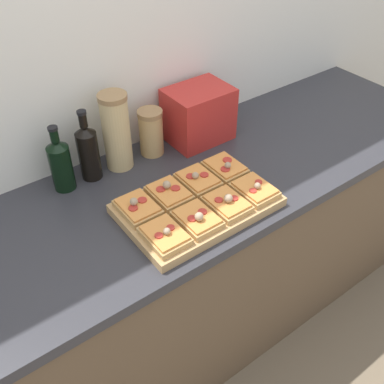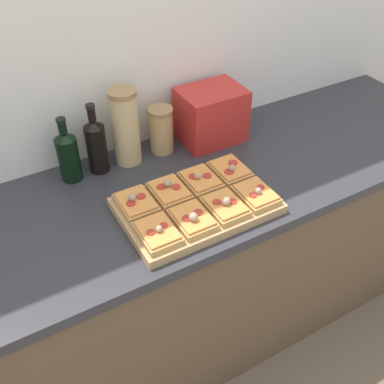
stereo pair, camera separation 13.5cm
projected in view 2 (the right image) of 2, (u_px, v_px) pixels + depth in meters
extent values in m
cube|color=silver|center=(111.00, 53.00, 1.55)|extent=(6.00, 0.06, 2.50)
cube|color=brown|center=(167.00, 279.00, 1.84)|extent=(2.60, 0.64, 0.84)
cube|color=#2D2D33|center=(162.00, 197.00, 1.56)|extent=(2.63, 0.67, 0.04)
cube|color=tan|center=(197.00, 206.00, 1.47)|extent=(0.50, 0.32, 0.03)
cube|color=tan|center=(136.00, 204.00, 1.43)|extent=(0.11, 0.14, 0.02)
cube|color=#D6843D|center=(136.00, 201.00, 1.42)|extent=(0.10, 0.13, 0.01)
cylinder|color=#AD2D23|center=(131.00, 203.00, 1.41)|extent=(0.03, 0.03, 0.00)
cylinder|color=#AD2D23|center=(141.00, 196.00, 1.43)|extent=(0.03, 0.03, 0.00)
sphere|color=tan|center=(132.00, 197.00, 1.41)|extent=(0.03, 0.03, 0.03)
cube|color=tan|center=(169.00, 192.00, 1.48)|extent=(0.11, 0.14, 0.02)
cube|color=#D6843D|center=(169.00, 189.00, 1.47)|extent=(0.10, 0.13, 0.01)
cylinder|color=#AD2D23|center=(161.00, 187.00, 1.47)|extent=(0.03, 0.03, 0.00)
cylinder|color=#AD2D23|center=(176.00, 187.00, 1.47)|extent=(0.03, 0.03, 0.00)
sphere|color=tan|center=(168.00, 183.00, 1.47)|extent=(0.03, 0.03, 0.03)
cube|color=tan|center=(200.00, 181.00, 1.52)|extent=(0.11, 0.14, 0.02)
cube|color=#D6843D|center=(201.00, 178.00, 1.52)|extent=(0.10, 0.13, 0.01)
cylinder|color=#AD2D23|center=(193.00, 176.00, 1.51)|extent=(0.03, 0.03, 0.00)
cylinder|color=#AD2D23|center=(207.00, 176.00, 1.52)|extent=(0.03, 0.03, 0.00)
sphere|color=tan|center=(198.00, 176.00, 1.50)|extent=(0.02, 0.02, 0.02)
cube|color=tan|center=(230.00, 171.00, 1.57)|extent=(0.11, 0.14, 0.02)
cube|color=#D6843D|center=(230.00, 168.00, 1.56)|extent=(0.10, 0.13, 0.01)
cylinder|color=#AD2D23|center=(229.00, 172.00, 1.53)|extent=(0.03, 0.03, 0.00)
cylinder|color=#AD2D23|center=(233.00, 163.00, 1.57)|extent=(0.03, 0.03, 0.00)
sphere|color=tan|center=(232.00, 168.00, 1.53)|extent=(0.02, 0.02, 0.02)
cube|color=tan|center=(157.00, 233.00, 1.33)|extent=(0.11, 0.14, 0.02)
cube|color=#D6843D|center=(157.00, 230.00, 1.32)|extent=(0.10, 0.13, 0.01)
cylinder|color=#AD2D23|center=(151.00, 232.00, 1.31)|extent=(0.03, 0.03, 0.00)
cylinder|color=#AD2D23|center=(164.00, 225.00, 1.33)|extent=(0.03, 0.03, 0.00)
sphere|color=tan|center=(159.00, 229.00, 1.31)|extent=(0.02, 0.02, 0.02)
cube|color=tan|center=(192.00, 220.00, 1.38)|extent=(0.11, 0.14, 0.02)
cube|color=#D6843D|center=(192.00, 217.00, 1.37)|extent=(0.10, 0.13, 0.01)
cylinder|color=#AD2D23|center=(187.00, 218.00, 1.35)|extent=(0.03, 0.03, 0.00)
cylinder|color=#AD2D23|center=(198.00, 212.00, 1.37)|extent=(0.03, 0.03, 0.00)
sphere|color=tan|center=(193.00, 217.00, 1.34)|extent=(0.03, 0.03, 0.03)
cube|color=tan|center=(225.00, 207.00, 1.42)|extent=(0.11, 0.14, 0.02)
cube|color=#D6843D|center=(225.00, 204.00, 1.41)|extent=(0.10, 0.13, 0.01)
cylinder|color=#AD2D23|center=(217.00, 202.00, 1.41)|extent=(0.03, 0.03, 0.00)
cylinder|color=#AD2D23|center=(232.00, 201.00, 1.41)|extent=(0.03, 0.03, 0.00)
sphere|color=tan|center=(226.00, 201.00, 1.40)|extent=(0.03, 0.03, 0.03)
cube|color=tan|center=(256.00, 195.00, 1.47)|extent=(0.11, 0.14, 0.02)
cube|color=#D6843D|center=(256.00, 192.00, 1.46)|extent=(0.10, 0.13, 0.01)
cylinder|color=#AD2D23|center=(253.00, 195.00, 1.44)|extent=(0.02, 0.02, 0.00)
cylinder|color=#AD2D23|center=(261.00, 187.00, 1.47)|extent=(0.02, 0.02, 0.00)
sphere|color=tan|center=(258.00, 191.00, 1.44)|extent=(0.02, 0.02, 0.02)
cylinder|color=black|center=(69.00, 159.00, 1.55)|extent=(0.08, 0.08, 0.17)
cone|color=black|center=(64.00, 136.00, 1.49)|extent=(0.08, 0.08, 0.02)
cylinder|color=black|center=(62.00, 127.00, 1.47)|extent=(0.03, 0.03, 0.04)
cylinder|color=black|center=(61.00, 120.00, 1.46)|extent=(0.03, 0.03, 0.01)
cylinder|color=black|center=(97.00, 149.00, 1.59)|extent=(0.07, 0.07, 0.18)
cone|color=black|center=(93.00, 124.00, 1.52)|extent=(0.07, 0.07, 0.03)
cylinder|color=black|center=(91.00, 114.00, 1.50)|extent=(0.03, 0.03, 0.05)
cylinder|color=black|center=(90.00, 106.00, 1.48)|extent=(0.03, 0.03, 0.01)
cylinder|color=tan|center=(126.00, 129.00, 1.60)|extent=(0.10, 0.10, 0.27)
cylinder|color=#937047|center=(122.00, 93.00, 1.51)|extent=(0.10, 0.10, 0.02)
cylinder|color=tan|center=(161.00, 132.00, 1.69)|extent=(0.09, 0.09, 0.16)
cylinder|color=#937047|center=(160.00, 111.00, 1.63)|extent=(0.09, 0.09, 0.02)
cube|color=red|center=(211.00, 115.00, 1.74)|extent=(0.24, 0.18, 0.21)
cube|color=black|center=(224.00, 110.00, 1.64)|extent=(0.19, 0.01, 0.06)
cube|color=black|center=(239.00, 104.00, 1.78)|extent=(0.02, 0.02, 0.02)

